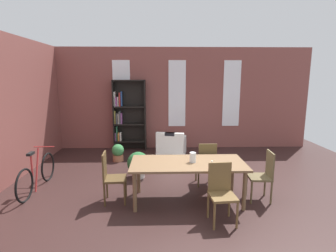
{
  "coord_description": "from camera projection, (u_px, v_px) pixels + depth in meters",
  "views": [
    {
      "loc": [
        -0.53,
        -4.88,
        2.29
      ],
      "look_at": [
        -0.35,
        1.57,
        1.1
      ],
      "focal_mm": 27.98,
      "sensor_mm": 36.0,
      "label": 1
    }
  ],
  "objects": [
    {
      "name": "ground_plane",
      "position": [
        188.0,
        194.0,
        5.22
      ],
      "size": [
        9.87,
        9.87,
        0.0
      ],
      "primitive_type": "plane",
      "color": "#34201E"
    },
    {
      "name": "back_wall_brick",
      "position": [
        177.0,
        99.0,
        8.52
      ],
      "size": [
        8.59,
        0.12,
        3.25
      ],
      "primitive_type": "cube",
      "color": "brown",
      "rests_on": "ground"
    },
    {
      "name": "window_pane_0",
      "position": [
        122.0,
        94.0,
        8.37
      ],
      "size": [
        0.55,
        0.02,
        2.11
      ],
      "primitive_type": "cube",
      "color": "white"
    },
    {
      "name": "window_pane_1",
      "position": [
        177.0,
        94.0,
        8.42
      ],
      "size": [
        0.55,
        0.02,
        2.11
      ],
      "primitive_type": "cube",
      "color": "white"
    },
    {
      "name": "window_pane_2",
      "position": [
        232.0,
        94.0,
        8.47
      ],
      "size": [
        0.55,
        0.02,
        2.11
      ],
      "primitive_type": "cube",
      "color": "white"
    },
    {
      "name": "dining_table",
      "position": [
        188.0,
        166.0,
        4.85
      ],
      "size": [
        2.1,
        0.98,
        0.76
      ],
      "color": "brown",
      "rests_on": "ground"
    },
    {
      "name": "vase_on_table",
      "position": [
        193.0,
        157.0,
        4.82
      ],
      "size": [
        0.12,
        0.12,
        0.18
      ],
      "primitive_type": "cylinder",
      "color": "silver",
      "rests_on": "dining_table"
    },
    {
      "name": "tealight_candle_0",
      "position": [
        212.0,
        162.0,
        4.77
      ],
      "size": [
        0.04,
        0.04,
        0.04
      ],
      "primitive_type": "cylinder",
      "color": "silver",
      "rests_on": "dining_table"
    },
    {
      "name": "dining_chair_far_right",
      "position": [
        206.0,
        162.0,
        5.6
      ],
      "size": [
        0.4,
        0.4,
        0.95
      ],
      "color": "#4F4124",
      "rests_on": "ground"
    },
    {
      "name": "dining_chair_head_right",
      "position": [
        263.0,
        174.0,
        4.91
      ],
      "size": [
        0.42,
        0.42,
        0.95
      ],
      "color": "brown",
      "rests_on": "ground"
    },
    {
      "name": "dining_chair_near_right",
      "position": [
        221.0,
        191.0,
        4.19
      ],
      "size": [
        0.43,
        0.43,
        0.95
      ],
      "color": "brown",
      "rests_on": "ground"
    },
    {
      "name": "dining_chair_head_left",
      "position": [
        111.0,
        176.0,
        4.83
      ],
      "size": [
        0.43,
        0.43,
        0.95
      ],
      "color": "#4F3A20",
      "rests_on": "ground"
    },
    {
      "name": "bookshelf_tall",
      "position": [
        127.0,
        115.0,
        8.33
      ],
      "size": [
        1.03,
        0.29,
        2.23
      ],
      "color": "black",
      "rests_on": "ground"
    },
    {
      "name": "armchair_white",
      "position": [
        171.0,
        146.0,
        7.82
      ],
      "size": [
        0.94,
        0.94,
        0.75
      ],
      "color": "white",
      "rests_on": "ground"
    },
    {
      "name": "bicycle_second",
      "position": [
        37.0,
        174.0,
        5.41
      ],
      "size": [
        0.44,
        1.69,
        0.91
      ],
      "color": "black",
      "rests_on": "ground"
    },
    {
      "name": "potted_plant_by_shelf",
      "position": [
        118.0,
        152.0,
        7.3
      ],
      "size": [
        0.34,
        0.34,
        0.48
      ],
      "color": "#9E6042",
      "rests_on": "ground"
    },
    {
      "name": "potted_plant_corner",
      "position": [
        138.0,
        164.0,
        6.06
      ],
      "size": [
        0.51,
        0.51,
        0.61
      ],
      "color": "silver",
      "rests_on": "ground"
    },
    {
      "name": "striped_rug",
      "position": [
        163.0,
        160.0,
        7.4
      ],
      "size": [
        1.69,
        1.08,
        0.01
      ],
      "color": "black",
      "rests_on": "ground"
    }
  ]
}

